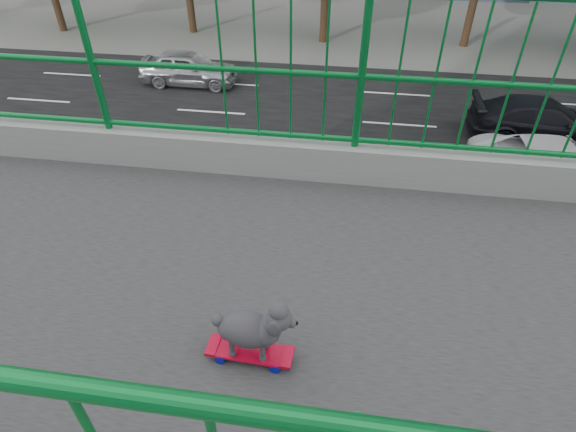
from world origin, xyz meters
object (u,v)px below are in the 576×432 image
(car_4, at_px, (189,68))
(car_3, at_px, (542,121))
(skateboard, at_px, (250,352))
(poodle, at_px, (252,328))
(car_2, at_px, (558,165))

(car_4, bearing_deg, car_3, -102.02)
(skateboard, height_order, car_3, skateboard)
(poodle, height_order, car_2, poodle)
(poodle, bearing_deg, car_2, 152.55)
(poodle, distance_m, car_4, 21.53)
(car_4, bearing_deg, car_2, -113.53)
(poodle, bearing_deg, car_4, -156.57)
(skateboard, height_order, poodle, poodle)
(car_2, xyz_separation_m, car_4, (-6.40, -14.70, -0.01))
(car_2, height_order, car_4, car_2)
(skateboard, relative_size, car_3, 0.08)
(poodle, xyz_separation_m, car_2, (-12.78, 7.36, -6.47))
(car_2, distance_m, car_4, 16.03)
(poodle, bearing_deg, skateboard, -90.00)
(skateboard, bearing_deg, car_4, -156.63)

